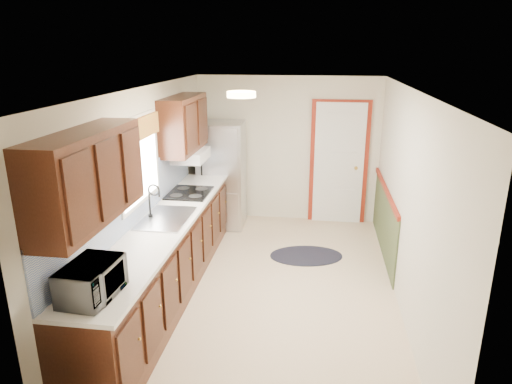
% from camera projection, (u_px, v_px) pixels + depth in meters
% --- Properties ---
extents(room_shell, '(3.20, 5.20, 2.52)m').
position_uv_depth(room_shell, '(271.00, 196.00, 5.20)').
color(room_shell, beige).
rests_on(room_shell, ground).
extents(kitchen_run, '(0.63, 4.00, 2.20)m').
position_uv_depth(kitchen_run, '(161.00, 232.00, 5.21)').
color(kitchen_run, black).
rests_on(kitchen_run, ground).
extents(back_wall_trim, '(1.12, 2.30, 2.08)m').
position_uv_depth(back_wall_trim, '(348.00, 175.00, 7.25)').
color(back_wall_trim, maroon).
rests_on(back_wall_trim, ground).
extents(ceiling_fixture, '(0.30, 0.30, 0.06)m').
position_uv_depth(ceiling_fixture, '(241.00, 94.00, 4.70)').
color(ceiling_fixture, '#FFD88C').
rests_on(ceiling_fixture, room_shell).
extents(microwave, '(0.32, 0.54, 0.35)m').
position_uv_depth(microwave, '(91.00, 277.00, 3.55)').
color(microwave, white).
rests_on(microwave, kitchen_run).
extents(refrigerator, '(0.73, 0.73, 1.71)m').
position_uv_depth(refrigerator, '(222.00, 175.00, 7.38)').
color(refrigerator, '#B7B7BC').
rests_on(refrigerator, ground).
extents(rug, '(1.11, 0.81, 0.01)m').
position_uv_depth(rug, '(306.00, 256.00, 6.46)').
color(rug, black).
rests_on(rug, ground).
extents(cooktop, '(0.54, 0.65, 0.02)m').
position_uv_depth(cooktop, '(189.00, 193.00, 6.14)').
color(cooktop, black).
rests_on(cooktop, kitchen_run).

